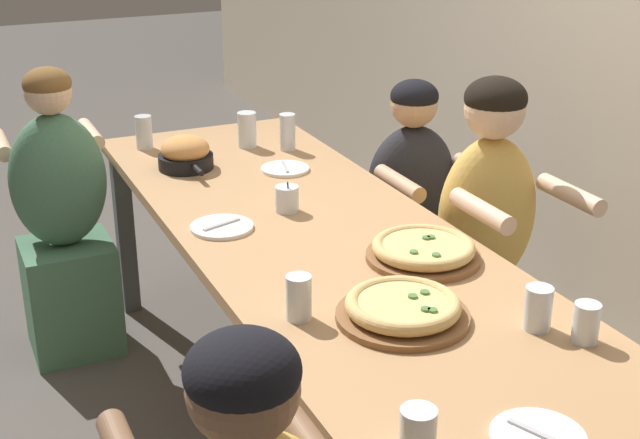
# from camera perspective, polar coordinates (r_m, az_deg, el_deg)

# --- Properties ---
(dining_table) EXTENTS (2.57, 0.82, 0.77)m
(dining_table) POSITION_cam_1_polar(r_m,az_deg,el_deg) (2.77, 0.00, -2.40)
(dining_table) COLOR tan
(dining_table) RESTS_ON ground
(pizza_board_main) EXTENTS (0.33, 0.33, 0.06)m
(pizza_board_main) POSITION_cam_1_polar(r_m,az_deg,el_deg) (2.58, 6.63, -1.98)
(pizza_board_main) COLOR brown
(pizza_board_main) RESTS_ON dining_table
(pizza_board_second) EXTENTS (0.34, 0.34, 0.06)m
(pizza_board_second) POSITION_cam_1_polar(r_m,az_deg,el_deg) (2.24, 5.32, -5.71)
(pizza_board_second) COLOR brown
(pizza_board_second) RESTS_ON dining_table
(skillet_bowl) EXTENTS (0.30, 0.21, 0.13)m
(skillet_bowl) POSITION_cam_1_polar(r_m,az_deg,el_deg) (3.35, -8.60, 4.16)
(skillet_bowl) COLOR black
(skillet_bowl) RESTS_ON dining_table
(empty_plate_a) EXTENTS (0.19, 0.19, 0.02)m
(empty_plate_a) POSITION_cam_1_polar(r_m,az_deg,el_deg) (1.87, 13.78, -13.38)
(empty_plate_a) COLOR white
(empty_plate_a) RESTS_ON dining_table
(empty_plate_b) EXTENTS (0.20, 0.20, 0.02)m
(empty_plate_b) POSITION_cam_1_polar(r_m,az_deg,el_deg) (2.80, -6.30, -0.48)
(empty_plate_b) COLOR white
(empty_plate_b) RESTS_ON dining_table
(empty_plate_c) EXTENTS (0.18, 0.18, 0.02)m
(empty_plate_c) POSITION_cam_1_polar(r_m,az_deg,el_deg) (3.31, -2.25, 3.26)
(empty_plate_c) COLOR white
(empty_plate_c) RESTS_ON dining_table
(cocktail_glass_blue) EXTENTS (0.08, 0.08, 0.11)m
(cocktail_glass_blue) POSITION_cam_1_polar(r_m,az_deg,el_deg) (2.91, -2.13, 1.25)
(cocktail_glass_blue) COLOR silver
(cocktail_glass_blue) RESTS_ON dining_table
(drinking_glass_a) EXTENTS (0.08, 0.08, 0.14)m
(drinking_glass_a) POSITION_cam_1_polar(r_m,az_deg,el_deg) (3.59, -4.69, 5.62)
(drinking_glass_a) COLOR silver
(drinking_glass_a) RESTS_ON dining_table
(drinking_glass_b) EXTENTS (0.06, 0.06, 0.15)m
(drinking_glass_b) POSITION_cam_1_polar(r_m,az_deg,el_deg) (3.53, -2.10, 5.62)
(drinking_glass_b) COLOR silver
(drinking_glass_b) RESTS_ON dining_table
(drinking_glass_c) EXTENTS (0.06, 0.06, 0.10)m
(drinking_glass_c) POSITION_cam_1_polar(r_m,az_deg,el_deg) (2.22, 16.67, -6.36)
(drinking_glass_c) COLOR silver
(drinking_glass_c) RESTS_ON dining_table
(drinking_glass_d) EXTENTS (0.07, 0.07, 0.11)m
(drinking_glass_d) POSITION_cam_1_polar(r_m,az_deg,el_deg) (2.24, 13.78, -5.53)
(drinking_glass_d) COLOR silver
(drinking_glass_d) RESTS_ON dining_table
(drinking_glass_e) EXTENTS (0.07, 0.07, 0.13)m
(drinking_glass_e) POSITION_cam_1_polar(r_m,az_deg,el_deg) (3.62, -11.20, 5.36)
(drinking_glass_e) COLOR silver
(drinking_glass_e) RESTS_ON dining_table
(drinking_glass_f) EXTENTS (0.07, 0.07, 0.12)m
(drinking_glass_f) POSITION_cam_1_polar(r_m,az_deg,el_deg) (2.23, -1.36, -5.21)
(drinking_glass_f) COLOR silver
(drinking_glass_f) RESTS_ON dining_table
(drinking_glass_g) EXTENTS (0.07, 0.07, 0.11)m
(drinking_glass_g) POSITION_cam_1_polar(r_m,az_deg,el_deg) (1.76, 6.28, -13.44)
(drinking_glass_g) COLOR silver
(drinking_glass_g) RESTS_ON dining_table
(diner_far_midleft) EXTENTS (0.51, 0.40, 1.08)m
(diner_far_midleft) POSITION_cam_1_polar(r_m,az_deg,el_deg) (3.54, 5.76, -0.46)
(diner_far_midleft) COLOR #232328
(diner_far_midleft) RESTS_ON ground
(diner_near_left) EXTENTS (0.51, 0.40, 1.15)m
(diner_near_left) POSITION_cam_1_polar(r_m,az_deg,el_deg) (3.57, -16.08, -0.58)
(diner_near_left) COLOR #477556
(diner_near_left) RESTS_ON ground
(diner_far_center) EXTENTS (0.51, 0.40, 1.19)m
(diner_far_center) POSITION_cam_1_polar(r_m,az_deg,el_deg) (3.13, 10.46, -2.55)
(diner_far_center) COLOR gold
(diner_far_center) RESTS_ON ground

